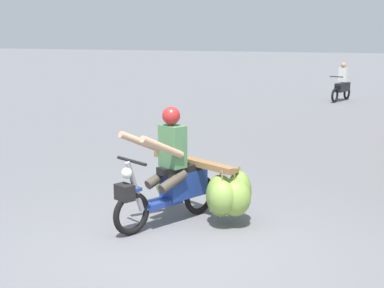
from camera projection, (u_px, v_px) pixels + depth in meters
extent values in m
plane|color=slate|center=(177.00, 250.00, 6.61)|extent=(120.00, 120.00, 0.00)
torus|color=black|center=(132.00, 214.00, 7.05)|extent=(0.33, 0.53, 0.56)
torus|color=black|center=(199.00, 195.00, 7.86)|extent=(0.33, 0.53, 0.56)
cube|color=navy|center=(162.00, 202.00, 7.38)|extent=(0.47, 0.61, 0.08)
cube|color=navy|center=(184.00, 184.00, 7.61)|extent=(0.54, 0.70, 0.36)
cube|color=black|center=(179.00, 169.00, 7.51)|extent=(0.51, 0.65, 0.10)
cylinder|color=gray|center=(135.00, 187.00, 7.02)|extent=(0.19, 0.28, 0.69)
cylinder|color=black|center=(132.00, 161.00, 6.92)|extent=(0.52, 0.29, 0.04)
sphere|color=silver|center=(127.00, 173.00, 6.90)|extent=(0.14, 0.14, 0.14)
cube|color=black|center=(125.00, 192.00, 6.92)|extent=(0.29, 0.25, 0.20)
cube|color=navy|center=(131.00, 191.00, 6.99)|extent=(0.22, 0.29, 0.04)
cube|color=olive|center=(192.00, 162.00, 7.66)|extent=(1.38, 0.77, 0.08)
cube|color=olive|center=(201.00, 162.00, 7.78)|extent=(1.24, 0.69, 0.06)
ellipsoid|color=#82A544|center=(234.00, 197.00, 7.30)|extent=(0.57, 0.55, 0.50)
cylinder|color=#998459|center=(234.00, 175.00, 7.24)|extent=(0.02, 0.02, 0.16)
ellipsoid|color=olive|center=(239.00, 191.00, 7.46)|extent=(0.46, 0.44, 0.54)
cylinder|color=#998459|center=(240.00, 170.00, 7.41)|extent=(0.02, 0.02, 0.10)
ellipsoid|color=#7CA03F|center=(220.00, 196.00, 7.37)|extent=(0.51, 0.49, 0.57)
cylinder|color=#998459|center=(221.00, 172.00, 7.30)|extent=(0.02, 0.02, 0.13)
ellipsoid|color=#87AA49|center=(222.00, 197.00, 7.21)|extent=(0.47, 0.45, 0.44)
cylinder|color=#998459|center=(222.00, 177.00, 7.15)|extent=(0.02, 0.02, 0.16)
ellipsoid|color=#83A645|center=(168.00, 182.00, 8.13)|extent=(0.52, 0.52, 0.51)
cylinder|color=#998459|center=(168.00, 161.00, 8.06)|extent=(0.02, 0.02, 0.18)
cube|color=#4C7F51|center=(173.00, 146.00, 7.37)|extent=(0.40, 0.35, 0.56)
sphere|color=#B22626|center=(171.00, 116.00, 7.27)|extent=(0.24, 0.24, 0.24)
cylinder|color=tan|center=(163.00, 147.00, 6.98)|extent=(0.36, 0.70, 0.39)
cylinder|color=tan|center=(143.00, 143.00, 7.26)|extent=(0.45, 0.66, 0.39)
cylinder|color=#4C4238|center=(173.00, 181.00, 7.27)|extent=(0.32, 0.45, 0.27)
cylinder|color=#4C4238|center=(159.00, 177.00, 7.47)|extent=(0.32, 0.45, 0.27)
torus|color=black|center=(335.00, 95.00, 19.90)|extent=(0.24, 0.52, 0.52)
torus|color=black|center=(347.00, 93.00, 20.76)|extent=(0.24, 0.52, 0.52)
cube|color=black|center=(342.00, 87.00, 20.36)|extent=(0.51, 0.93, 0.32)
cylinder|color=black|center=(336.00, 77.00, 19.81)|extent=(0.49, 0.19, 0.04)
cube|color=silver|center=(343.00, 75.00, 20.29)|extent=(0.35, 0.28, 0.52)
sphere|color=tan|center=(344.00, 65.00, 20.20)|extent=(0.20, 0.20, 0.20)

